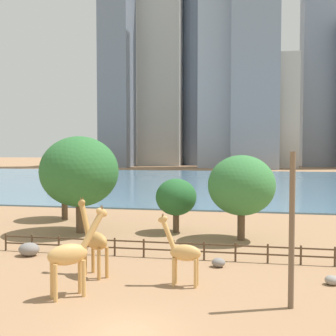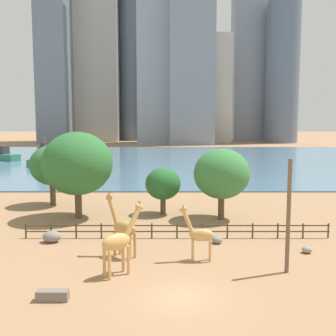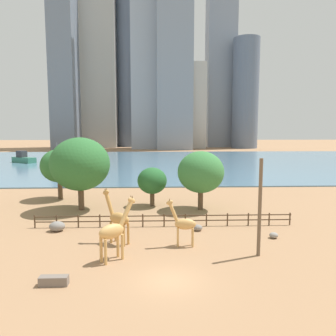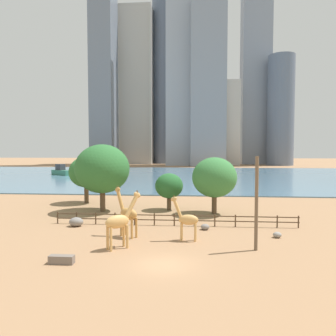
{
  "view_description": "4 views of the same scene",
  "coord_description": "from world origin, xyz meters",
  "px_view_note": "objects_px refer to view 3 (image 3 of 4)",
  "views": [
    {
      "loc": [
        4.88,
        -16.93,
        7.86
      ],
      "look_at": [
        -3.72,
        29.94,
        5.5
      ],
      "focal_mm": 45.0,
      "sensor_mm": 36.0,
      "label": 1
    },
    {
      "loc": [
        -0.8,
        -23.1,
        10.32
      ],
      "look_at": [
        -0.74,
        29.12,
        3.99
      ],
      "focal_mm": 45.0,
      "sensor_mm": 36.0,
      "label": 2
    },
    {
      "loc": [
        -0.83,
        -20.33,
        9.84
      ],
      "look_at": [
        1.05,
        30.64,
        3.76
      ],
      "focal_mm": 35.0,
      "sensor_mm": 36.0,
      "label": 3
    },
    {
      "loc": [
        2.22,
        -22.7,
        8.22
      ],
      "look_at": [
        -1.42,
        20.44,
        5.72
      ],
      "focal_mm": 35.0,
      "sensor_mm": 36.0,
      "label": 4
    }
  ],
  "objects_px": {
    "tree_center_broad": "(80,164)",
    "giraffe_young": "(118,218)",
    "tree_left_large": "(152,181)",
    "boulder_near_fence": "(198,228)",
    "feeding_trough": "(54,281)",
    "boulder_by_pole": "(57,226)",
    "tree_left_small": "(201,172)",
    "giraffe_companion": "(184,224)",
    "boat_tug": "(57,152)",
    "tree_right_tall": "(59,166)",
    "boulder_small": "(274,235)",
    "boat_ferry": "(58,163)",
    "utility_pole": "(260,208)",
    "boat_sailboat": "(23,159)",
    "giraffe_tall": "(114,231)"
  },
  "relations": [
    {
      "from": "feeding_trough",
      "to": "tree_left_large",
      "type": "xyz_separation_m",
      "value": [
        6.0,
        21.43,
        2.95
      ]
    },
    {
      "from": "tree_center_broad",
      "to": "giraffe_young",
      "type": "bearing_deg",
      "value": -64.07
    },
    {
      "from": "giraffe_tall",
      "to": "giraffe_companion",
      "type": "relative_size",
      "value": 1.16
    },
    {
      "from": "giraffe_tall",
      "to": "utility_pole",
      "type": "xyz_separation_m",
      "value": [
        11.15,
        0.45,
        1.55
      ]
    },
    {
      "from": "boulder_small",
      "to": "tree_center_broad",
      "type": "xyz_separation_m",
      "value": [
        -19.82,
        11.26,
        5.36
      ]
    },
    {
      "from": "boulder_near_fence",
      "to": "tree_center_broad",
      "type": "height_order",
      "value": "tree_center_broad"
    },
    {
      "from": "boulder_small",
      "to": "feeding_trough",
      "type": "xyz_separation_m",
      "value": [
        -17.16,
        -8.39,
        0.03
      ]
    },
    {
      "from": "giraffe_tall",
      "to": "feeding_trough",
      "type": "distance_m",
      "value": 5.5
    },
    {
      "from": "giraffe_companion",
      "to": "boat_ferry",
      "type": "xyz_separation_m",
      "value": [
        -26.78,
        55.38,
        -0.57
      ]
    },
    {
      "from": "tree_center_broad",
      "to": "tree_left_small",
      "type": "distance_m",
      "value": 14.64
    },
    {
      "from": "giraffe_companion",
      "to": "feeding_trough",
      "type": "height_order",
      "value": "giraffe_companion"
    },
    {
      "from": "giraffe_young",
      "to": "tree_center_broad",
      "type": "xyz_separation_m",
      "value": [
        -5.87,
        12.07,
        3.42
      ]
    },
    {
      "from": "boulder_by_pole",
      "to": "feeding_trough",
      "type": "relative_size",
      "value": 0.84
    },
    {
      "from": "giraffe_tall",
      "to": "boulder_small",
      "type": "relative_size",
      "value": 6.05
    },
    {
      "from": "tree_left_large",
      "to": "boat_ferry",
      "type": "height_order",
      "value": "tree_left_large"
    },
    {
      "from": "boat_ferry",
      "to": "boulder_by_pole",
      "type": "bearing_deg",
      "value": 124.06
    },
    {
      "from": "boulder_near_fence",
      "to": "boat_ferry",
      "type": "bearing_deg",
      "value": 119.09
    },
    {
      "from": "tree_left_small",
      "to": "giraffe_companion",
      "type": "bearing_deg",
      "value": -104.1
    },
    {
      "from": "tree_left_small",
      "to": "boat_tug",
      "type": "xyz_separation_m",
      "value": [
        -43.75,
        88.27,
        -3.68
      ]
    },
    {
      "from": "boulder_near_fence",
      "to": "feeding_trough",
      "type": "relative_size",
      "value": 0.49
    },
    {
      "from": "boulder_by_pole",
      "to": "tree_right_tall",
      "type": "height_order",
      "value": "tree_right_tall"
    },
    {
      "from": "utility_pole",
      "to": "boulder_small",
      "type": "height_order",
      "value": "utility_pole"
    },
    {
      "from": "giraffe_companion",
      "to": "boulder_by_pole",
      "type": "distance_m",
      "value": 12.81
    },
    {
      "from": "utility_pole",
      "to": "boulder_small",
      "type": "bearing_deg",
      "value": 56.33
    },
    {
      "from": "tree_left_large",
      "to": "boat_tug",
      "type": "bearing_deg",
      "value": 113.72
    },
    {
      "from": "boulder_near_fence",
      "to": "giraffe_companion",
      "type": "bearing_deg",
      "value": -113.12
    },
    {
      "from": "boulder_near_fence",
      "to": "boat_tug",
      "type": "distance_m",
      "value": 105.53
    },
    {
      "from": "giraffe_companion",
      "to": "boat_tug",
      "type": "height_order",
      "value": "boat_tug"
    },
    {
      "from": "utility_pole",
      "to": "tree_left_large",
      "type": "distance_m",
      "value": 19.06
    },
    {
      "from": "utility_pole",
      "to": "tree_right_tall",
      "type": "bearing_deg",
      "value": 134.7
    },
    {
      "from": "boulder_small",
      "to": "boat_sailboat",
      "type": "distance_m",
      "value": 83.35
    },
    {
      "from": "tree_center_broad",
      "to": "boulder_by_pole",
      "type": "bearing_deg",
      "value": -93.03
    },
    {
      "from": "tree_left_large",
      "to": "giraffe_young",
      "type": "bearing_deg",
      "value": -101.41
    },
    {
      "from": "boulder_by_pole",
      "to": "tree_left_small",
      "type": "height_order",
      "value": "tree_left_small"
    },
    {
      "from": "boulder_near_fence",
      "to": "boat_sailboat",
      "type": "bearing_deg",
      "value": 123.13
    },
    {
      "from": "tree_left_small",
      "to": "boat_sailboat",
      "type": "relative_size",
      "value": 0.91
    },
    {
      "from": "giraffe_tall",
      "to": "boulder_by_pole",
      "type": "xyz_separation_m",
      "value": [
        -6.43,
        7.29,
        -1.8
      ]
    },
    {
      "from": "tree_right_tall",
      "to": "boulder_small",
      "type": "bearing_deg",
      "value": -36.22
    },
    {
      "from": "boulder_near_fence",
      "to": "boulder_by_pole",
      "type": "height_order",
      "value": "boulder_by_pole"
    },
    {
      "from": "boulder_by_pole",
      "to": "boat_tug",
      "type": "bearing_deg",
      "value": 106.6
    },
    {
      "from": "giraffe_tall",
      "to": "giraffe_companion",
      "type": "bearing_deg",
      "value": -14.35
    },
    {
      "from": "boat_ferry",
      "to": "giraffe_companion",
      "type": "bearing_deg",
      "value": 133.58
    },
    {
      "from": "giraffe_companion",
      "to": "tree_right_tall",
      "type": "relative_size",
      "value": 0.58
    },
    {
      "from": "giraffe_companion",
      "to": "utility_pole",
      "type": "xyz_separation_m",
      "value": [
        5.67,
        -2.35,
        1.91
      ]
    },
    {
      "from": "tree_center_broad",
      "to": "boat_tug",
      "type": "height_order",
      "value": "tree_center_broad"
    },
    {
      "from": "boulder_small",
      "to": "boat_ferry",
      "type": "bearing_deg",
      "value": 123.19
    },
    {
      "from": "boulder_near_fence",
      "to": "feeding_trough",
      "type": "height_order",
      "value": "feeding_trough"
    },
    {
      "from": "boat_ferry",
      "to": "boat_sailboat",
      "type": "xyz_separation_m",
      "value": [
        -13.88,
        13.71,
        0.01
      ]
    },
    {
      "from": "feeding_trough",
      "to": "tree_right_tall",
      "type": "height_order",
      "value": "tree_right_tall"
    },
    {
      "from": "giraffe_companion",
      "to": "tree_left_small",
      "type": "height_order",
      "value": "tree_left_small"
    }
  ]
}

